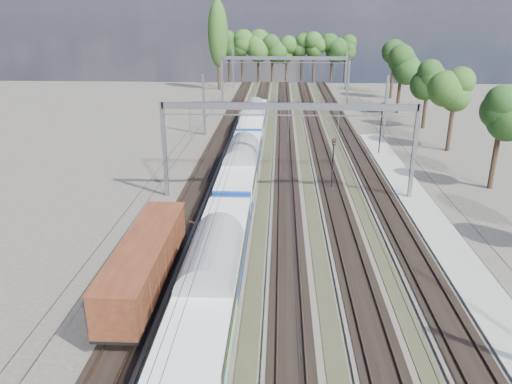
{
  "coord_description": "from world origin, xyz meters",
  "views": [
    {
      "loc": [
        -0.77,
        -14.58,
        16.79
      ],
      "look_at": [
        -2.63,
        23.68,
        2.8
      ],
      "focal_mm": 35.0,
      "sensor_mm": 36.0,
      "label": 1
    }
  ],
  "objects_px": {
    "freight_boxcar": "(145,262)",
    "emu_train": "(241,162)",
    "signal_far": "(381,122)",
    "signal_near": "(333,157)",
    "worker": "(278,100)"
  },
  "relations": [
    {
      "from": "freight_boxcar",
      "to": "emu_train",
      "type": "bearing_deg",
      "value": 77.15
    },
    {
      "from": "worker",
      "to": "signal_far",
      "type": "height_order",
      "value": "signal_far"
    },
    {
      "from": "signal_near",
      "to": "signal_far",
      "type": "bearing_deg",
      "value": 71.02
    },
    {
      "from": "worker",
      "to": "signal_far",
      "type": "distance_m",
      "value": 36.38
    },
    {
      "from": "signal_near",
      "to": "worker",
      "type": "bearing_deg",
      "value": 106.56
    },
    {
      "from": "freight_boxcar",
      "to": "signal_near",
      "type": "xyz_separation_m",
      "value": [
        13.49,
        20.0,
        1.17
      ]
    },
    {
      "from": "freight_boxcar",
      "to": "worker",
      "type": "distance_m",
      "value": 67.18
    },
    {
      "from": "emu_train",
      "to": "signal_near",
      "type": "height_order",
      "value": "signal_near"
    },
    {
      "from": "emu_train",
      "to": "signal_far",
      "type": "bearing_deg",
      "value": 39.12
    },
    {
      "from": "worker",
      "to": "signal_near",
      "type": "relative_size",
      "value": 0.35
    },
    {
      "from": "freight_boxcar",
      "to": "worker",
      "type": "relative_size",
      "value": 7.42
    },
    {
      "from": "freight_boxcar",
      "to": "worker",
      "type": "xyz_separation_m",
      "value": [
        7.9,
        66.71,
        -1.18
      ]
    },
    {
      "from": "emu_train",
      "to": "signal_near",
      "type": "bearing_deg",
      "value": 1.66
    },
    {
      "from": "signal_near",
      "to": "signal_far",
      "type": "relative_size",
      "value": 0.79
    },
    {
      "from": "freight_boxcar",
      "to": "signal_near",
      "type": "bearing_deg",
      "value": 55.99
    }
  ]
}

